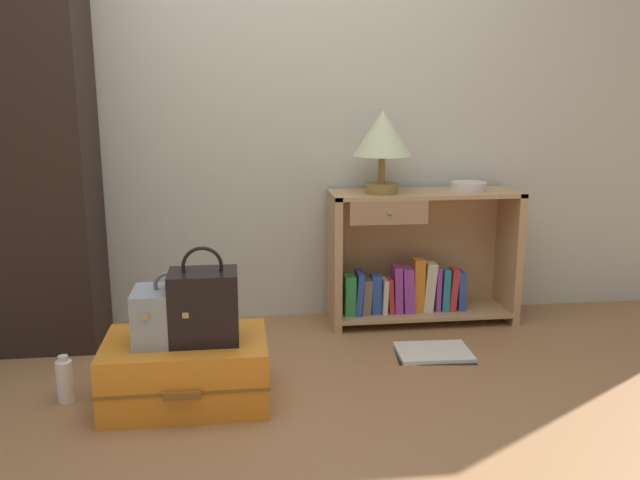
# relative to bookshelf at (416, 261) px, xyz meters

# --- Properties ---
(ground_plane) EXTENTS (9.00, 9.00, 0.00)m
(ground_plane) POSITION_rel_bookshelf_xyz_m (-0.82, -1.28, -0.33)
(ground_plane) COLOR #9E7047
(back_wall) EXTENTS (6.40, 0.10, 2.60)m
(back_wall) POSITION_rel_bookshelf_xyz_m (-0.82, 0.22, 0.97)
(back_wall) COLOR beige
(back_wall) RESTS_ON ground_plane
(bookshelf) EXTENTS (1.00, 0.33, 0.71)m
(bookshelf) POSITION_rel_bookshelf_xyz_m (0.00, 0.00, 0.00)
(bookshelf) COLOR tan
(bookshelf) RESTS_ON ground_plane
(table_lamp) EXTENTS (0.30, 0.30, 0.42)m
(table_lamp) POSITION_rel_bookshelf_xyz_m (-0.21, -0.04, 0.67)
(table_lamp) COLOR olive
(table_lamp) RESTS_ON bookshelf
(bowl) EXTENTS (0.18, 0.18, 0.04)m
(bowl) POSITION_rel_bookshelf_xyz_m (0.28, 0.00, 0.40)
(bowl) COLOR silver
(bowl) RESTS_ON bookshelf
(suitcase_large) EXTENTS (0.65, 0.46, 0.26)m
(suitcase_large) POSITION_rel_bookshelf_xyz_m (-1.17, -0.83, -0.20)
(suitcase_large) COLOR orange
(suitcase_large) RESTS_ON ground_plane
(train_case) EXTENTS (0.27, 0.23, 0.28)m
(train_case) POSITION_rel_bookshelf_xyz_m (-1.23, -0.84, 0.04)
(train_case) COLOR #8E99A3
(train_case) RESTS_ON suitcase_large
(handbag) EXTENTS (0.27, 0.20, 0.39)m
(handbag) POSITION_rel_bookshelf_xyz_m (-1.09, -0.85, 0.08)
(handbag) COLOR black
(handbag) RESTS_ON suitcase_large
(bottle) EXTENTS (0.07, 0.07, 0.19)m
(bottle) POSITION_rel_bookshelf_xyz_m (-1.66, -0.77, -0.24)
(bottle) COLOR white
(bottle) RESTS_ON ground_plane
(open_book_on_floor) EXTENTS (0.39, 0.31, 0.02)m
(open_book_on_floor) POSITION_rel_bookshelf_xyz_m (-0.04, -0.49, -0.32)
(open_book_on_floor) COLOR white
(open_book_on_floor) RESTS_ON ground_plane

